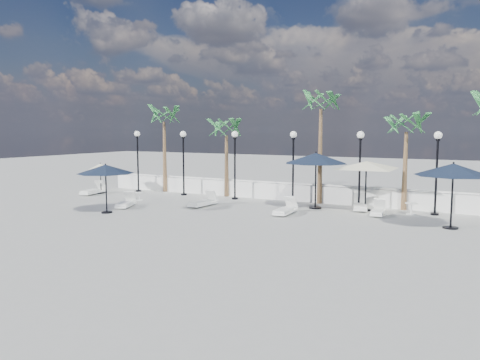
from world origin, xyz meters
The scene contains 26 objects.
ground centered at (0.00, 0.00, 0.00)m, with size 100.00×100.00×0.00m, color #9B9C97.
balustrade centered at (0.00, 7.50, 0.47)m, with size 26.00×0.30×1.01m.
lamppost_0 centered at (-10.50, 6.50, 2.49)m, with size 0.36×0.36×3.84m.
lamppost_1 centered at (-7.00, 6.50, 2.49)m, with size 0.36×0.36×3.84m.
lamppost_2 centered at (-3.50, 6.50, 2.49)m, with size 0.36×0.36×3.84m.
lamppost_3 centered at (0.00, 6.50, 2.49)m, with size 0.36×0.36×3.84m.
lamppost_4 centered at (3.50, 6.50, 2.49)m, with size 0.36×0.36×3.84m.
lamppost_5 centered at (7.00, 6.50, 2.49)m, with size 0.36×0.36×3.84m.
palm_0 centered at (-9.00, 7.30, 4.53)m, with size 2.60×2.60×5.50m.
palm_1 centered at (-4.50, 7.30, 3.75)m, with size 2.60×2.60×4.70m.
palm_2 centered at (1.20, 7.30, 5.12)m, with size 2.60×2.60×6.10m.
palm_3 centered at (5.50, 7.30, 3.95)m, with size 2.60×2.60×4.90m.
lounger_0 centered at (-12.00, 4.13, 0.24)m, with size 0.90×1.97×0.71m.
lounger_1 centered at (-6.99, 1.42, 0.22)m, with size 1.23×1.84×0.66m.
lounger_2 centered at (-3.71, 3.51, 0.24)m, with size 0.73×1.91×0.70m.
lounger_3 centered at (0.89, 3.37, 0.23)m, with size 0.66×1.87×0.69m.
lounger_4 centered at (3.64, 6.22, 0.24)m, with size 1.08×2.02×0.72m.
lounger_5 centered at (4.71, 5.18, 0.21)m, with size 0.70×1.71×0.63m.
side_table_0 centered at (-7.95, 3.58, 0.28)m, with size 0.47×0.47×0.46m.
side_table_1 centered at (0.22, 5.41, 0.33)m, with size 0.56×0.56×0.54m.
side_table_2 centered at (6.03, 6.11, 0.33)m, with size 0.56×0.56×0.55m.
parasol_navy_left centered at (-6.72, -0.21, 2.06)m, with size 2.65×2.65×2.34m.
parasol_navy_mid centered at (1.54, 5.65, 2.49)m, with size 3.17×3.17×2.84m.
parasol_navy_right centered at (7.87, 3.63, 2.33)m, with size 2.96×2.96×2.66m.
parasol_cream_sq_a centered at (3.89, 6.20, 2.39)m, with size 5.26×5.26×2.58m.
parasol_cream_small centered at (-12.00, 4.77, 1.62)m, with size 1.54×1.54×1.89m.
Camera 1 is at (9.11, -16.43, 3.90)m, focal length 35.00 mm.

